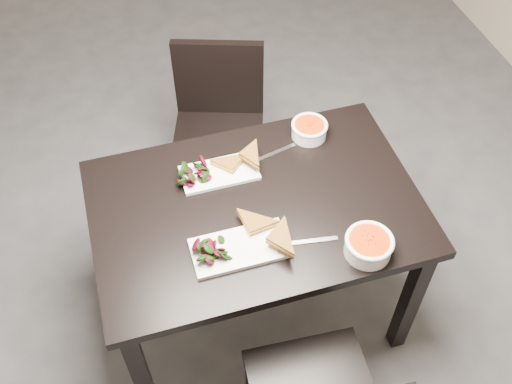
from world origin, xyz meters
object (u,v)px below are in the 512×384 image
table (256,221)px  plate_near (240,248)px  soup_bowl_near (369,245)px  chair_far (219,120)px  soup_bowl_far (309,129)px  plate_far (219,173)px

table → plate_near: bearing=-122.3°
table → plate_near: 0.23m
plate_near → soup_bowl_near: 0.44m
chair_far → soup_bowl_far: (0.27, -0.47, 0.30)m
table → chair_far: 0.77m
table → chair_far: bearing=87.1°
soup_bowl_near → soup_bowl_far: 0.59m
chair_far → plate_near: (-0.15, -0.92, 0.27)m
soup_bowl_near → plate_far: (-0.40, 0.49, -0.03)m
table → soup_bowl_near: 0.46m
table → plate_far: bearing=116.7°
soup_bowl_near → soup_bowl_far: bearing=89.9°
soup_bowl_near → soup_bowl_far: (0.00, 0.59, -0.01)m
table → soup_bowl_far: size_ratio=8.22×
plate_near → soup_bowl_far: bearing=47.5°
chair_far → plate_far: 0.64m
chair_far → plate_far: size_ratio=2.92×
chair_far → soup_bowl_far: size_ratio=5.82×
table → soup_bowl_near: soup_bowl_near is taller
soup_bowl_near → plate_far: 0.63m
table → soup_bowl_far: (0.31, 0.28, 0.14)m
chair_far → plate_far: bearing=-84.4°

